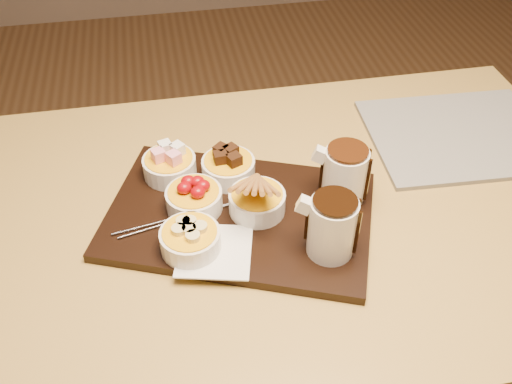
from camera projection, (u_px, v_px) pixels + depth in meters
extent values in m
cube|color=#AF8C41|center=(297.00, 213.00, 1.06)|extent=(1.20, 0.80, 0.04)
cylinder|color=#AF8C41|center=(58.00, 253.00, 1.49)|extent=(0.06, 0.06, 0.71)
cylinder|color=#AF8C41|center=(445.00, 201.00, 1.63)|extent=(0.06, 0.06, 0.71)
cube|color=black|center=(239.00, 215.00, 1.01)|extent=(0.54, 0.45, 0.02)
cube|color=white|center=(215.00, 251.00, 0.94)|extent=(0.14, 0.14, 0.00)
cylinder|color=white|center=(170.00, 167.00, 1.07)|extent=(0.10, 0.10, 0.04)
cylinder|color=white|center=(228.00, 169.00, 1.07)|extent=(0.10, 0.10, 0.04)
cylinder|color=white|center=(194.00, 200.00, 1.00)|extent=(0.10, 0.10, 0.04)
cylinder|color=white|center=(257.00, 202.00, 1.00)|extent=(0.10, 0.10, 0.04)
cylinder|color=white|center=(190.00, 240.00, 0.93)|extent=(0.10, 0.10, 0.04)
cylinder|color=silver|center=(332.00, 227.00, 0.91)|extent=(0.10, 0.10, 0.11)
cylinder|color=silver|center=(345.00, 176.00, 1.00)|extent=(0.10, 0.10, 0.11)
cube|color=beige|center=(459.00, 135.00, 1.20)|extent=(0.38, 0.31, 0.01)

